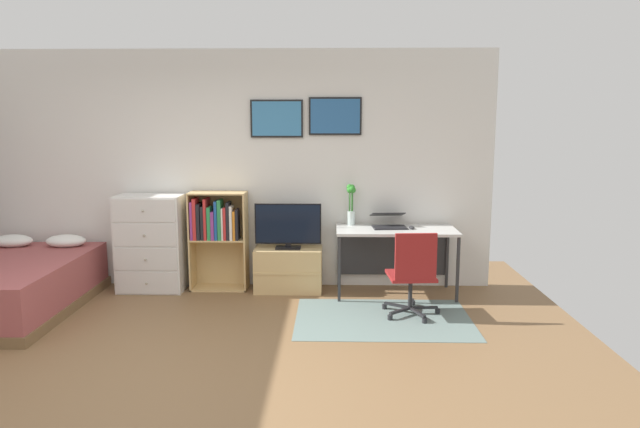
% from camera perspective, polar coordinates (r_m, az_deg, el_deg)
% --- Properties ---
extents(ground_plane, '(7.20, 7.20, 0.00)m').
position_cam_1_polar(ground_plane, '(4.64, -14.92, -15.17)').
color(ground_plane, brown).
extents(wall_back_with_posters, '(6.12, 0.09, 2.70)m').
position_cam_1_polar(wall_back_with_posters, '(6.61, -9.43, 4.47)').
color(wall_back_with_posters, silver).
rests_on(wall_back_with_posters, ground_plane).
extents(area_rug, '(1.70, 1.20, 0.01)m').
position_cam_1_polar(area_rug, '(5.64, 6.37, -10.40)').
color(area_rug, slate).
rests_on(area_rug, ground_plane).
extents(bed, '(1.41, 1.98, 0.64)m').
position_cam_1_polar(bed, '(6.56, -28.97, -6.33)').
color(bed, brown).
rests_on(bed, ground_plane).
extents(dresser, '(0.73, 0.46, 1.09)m').
position_cam_1_polar(dresser, '(6.67, -16.62, -2.83)').
color(dresser, silver).
rests_on(dresser, ground_plane).
extents(bookshelf, '(0.64, 0.30, 1.12)m').
position_cam_1_polar(bookshelf, '(6.51, -10.39, -1.55)').
color(bookshelf, tan).
rests_on(bookshelf, ground_plane).
extents(tv_stand, '(0.75, 0.41, 0.49)m').
position_cam_1_polar(tv_stand, '(6.45, -3.19, -5.58)').
color(tv_stand, tan).
rests_on(tv_stand, ground_plane).
extents(television, '(0.74, 0.16, 0.51)m').
position_cam_1_polar(television, '(6.32, -3.24, -1.26)').
color(television, black).
rests_on(television, tv_stand).
extents(desk, '(1.31, 0.62, 0.74)m').
position_cam_1_polar(desk, '(6.35, 7.58, -2.50)').
color(desk, silver).
rests_on(desk, ground_plane).
extents(office_chair, '(0.57, 0.58, 0.86)m').
position_cam_1_polar(office_chair, '(5.59, 9.32, -5.78)').
color(office_chair, '#232326').
rests_on(office_chair, ground_plane).
extents(laptop, '(0.40, 0.43, 0.16)m').
position_cam_1_polar(laptop, '(6.34, 6.92, -0.72)').
color(laptop, black).
rests_on(laptop, desk).
extents(computer_mouse, '(0.06, 0.10, 0.03)m').
position_cam_1_polar(computer_mouse, '(6.26, 9.22, -1.36)').
color(computer_mouse, '#262628').
rests_on(computer_mouse, desk).
extents(bamboo_vase, '(0.10, 0.10, 0.46)m').
position_cam_1_polar(bamboo_vase, '(6.39, 3.15, 1.24)').
color(bamboo_vase, silver).
rests_on(bamboo_vase, desk).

